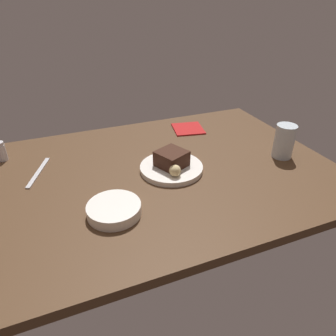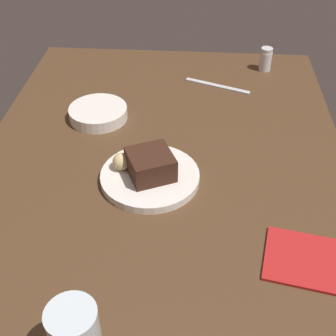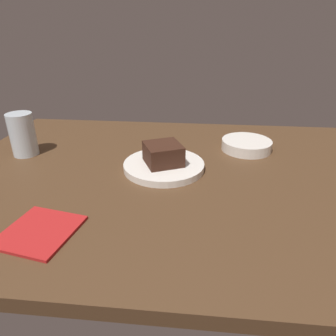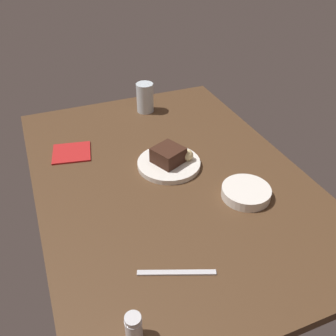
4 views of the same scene
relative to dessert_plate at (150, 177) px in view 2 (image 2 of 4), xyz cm
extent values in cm
cube|color=#4C331E|center=(-4.46, 1.92, -2.38)|extent=(120.00, 84.00, 3.00)
cylinder|color=white|center=(0.00, 0.00, 0.00)|extent=(21.16, 21.16, 1.75)
cube|color=#381E14|center=(0.15, 0.21, 3.50)|extent=(11.74, 11.74, 5.25)
sphere|color=#DBC184|center=(-1.33, -6.20, 2.76)|extent=(3.77, 3.77, 3.77)
cylinder|color=silver|center=(-53.31, 29.07, 2.01)|extent=(3.56, 3.56, 5.76)
cylinder|color=silver|center=(-53.31, 29.07, 5.49)|extent=(3.39, 3.39, 1.20)
cylinder|color=white|center=(-23.25, -15.63, 0.65)|extent=(14.75, 14.75, 3.06)
cube|color=silver|center=(-41.82, 14.86, -0.63)|extent=(8.20, 18.21, 0.50)
cube|color=#B21E1E|center=(19.85, 29.12, -0.58)|extent=(14.76, 15.23, 0.60)
camera|label=1|loc=(-34.00, -81.79, 52.63)|focal=32.69mm
camera|label=2|loc=(73.66, 9.22, 62.70)|focal=48.69mm
camera|label=3|loc=(-8.30, 72.64, 34.76)|focal=32.95mm
camera|label=4|loc=(-93.91, 37.94, 71.71)|focal=39.54mm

